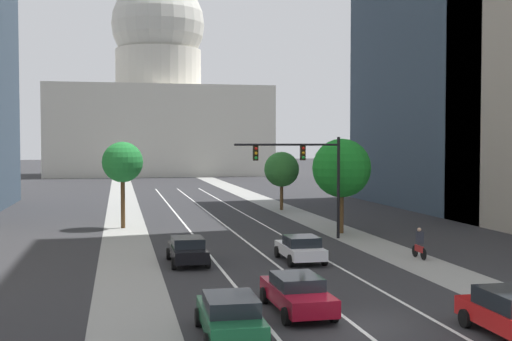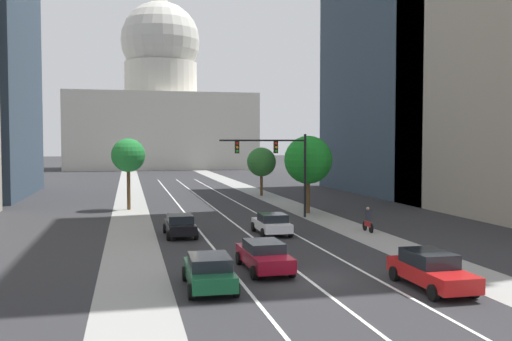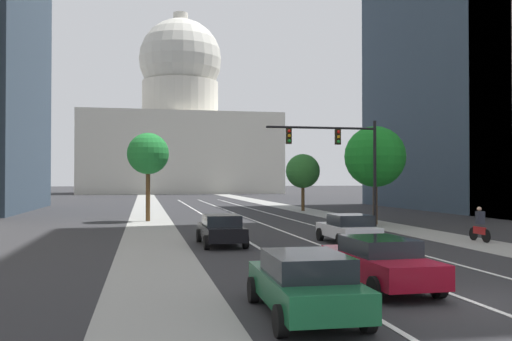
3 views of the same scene
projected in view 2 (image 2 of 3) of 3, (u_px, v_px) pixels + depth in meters
ground_plane at (198, 196)px, 64.08m from camera, size 400.00×400.00×0.00m
sidewalk_left at (130, 202)px, 57.53m from camera, size 3.14×130.00×0.01m
sidewalk_right at (273, 199)px, 60.90m from camera, size 3.14×130.00×0.01m
lane_stripe_left at (185, 213)px, 48.81m from camera, size 0.16×90.00×0.01m
lane_stripe_center at (219, 212)px, 49.48m from camera, size 0.16×90.00×0.01m
lane_stripe_right at (252, 211)px, 50.14m from camera, size 0.16×90.00×0.01m
office_tower_far_right at (417, 55)px, 66.81m from camera, size 14.72×29.43×33.01m
capitol_building at (161, 104)px, 132.91m from camera, size 42.96×22.11×40.61m
car_green at (209, 271)px, 23.33m from camera, size 2.09×4.53×1.43m
car_crimson at (264, 255)px, 26.66m from camera, size 2.05×4.80×1.41m
car_black at (180, 225)px, 36.46m from camera, size 1.99×4.40×1.43m
car_red at (431, 270)px, 23.38m from camera, size 1.96×4.78×1.55m
car_white at (272, 223)px, 37.22m from camera, size 2.04×4.20×1.41m
traffic_signal_mast at (279, 158)px, 45.19m from camera, size 7.16×0.39×6.78m
fire_hydrant at (457, 264)px, 26.09m from camera, size 0.26×0.35×0.91m
cyclist at (368, 220)px, 38.22m from camera, size 0.36×1.70×1.72m
street_tree_mid_right at (261, 162)px, 64.35m from camera, size 3.33×3.33×5.55m
street_tree_near_left at (128, 156)px, 50.73m from camera, size 3.04×3.04×6.48m
street_tree_near_right at (308, 160)px, 48.25m from camera, size 4.15×4.15×6.69m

